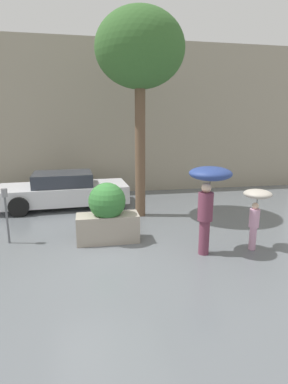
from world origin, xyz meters
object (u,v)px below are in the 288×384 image
Objects in this scene: person_adult at (209,187)px; parked_car_near at (64,191)px; parking_meter at (5,205)px; person_child at (256,204)px; planter_box at (107,214)px; street_tree at (140,52)px.

person_adult reaches higher than parked_car_near.
person_child is at bearing -13.70° from parking_meter.
planter_box is 0.77× the size of person_adult.
person_adult is at bearing 138.18° from person_child.
street_tree is 4.39× the size of parking_meter.
street_tree is at bearing 83.20° from person_child.
planter_box is at bearing 115.40° from person_adult.
person_adult is 4.69m from parking_meter.
parking_meter is at bearing 124.26° from person_child.
planter_box reaches higher than person_child.
planter_box is at bearing -7.57° from parking_meter.
street_tree is (1.14, 1.94, 4.06)m from planter_box.
person_adult is 5.73m from parked_car_near.
street_tree reaches higher than planter_box.
person_adult is at bearing -17.11° from parking_meter.
person_adult is at bearing -26.73° from planter_box.
parked_car_near is 3.27× the size of parking_meter.
parked_car_near is 0.75× the size of street_tree.
parked_car_near is 3.35m from parking_meter.
planter_box is 1.07× the size of person_child.
person_child is at bearing -17.95° from planter_box.
person_adult is 0.44× the size of parked_car_near.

